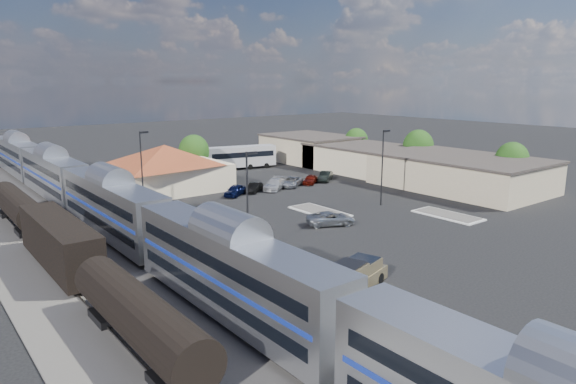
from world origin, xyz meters
TOP-DOWN VIEW (x-y plane):
  - ground at (0.00, 0.00)m, footprint 280.00×280.00m
  - railbed at (-21.00, 8.00)m, footprint 16.00×100.00m
  - platform at (-12.00, 6.00)m, footprint 5.50×92.00m
  - passenger_train at (-18.00, 6.35)m, footprint 3.00×104.00m
  - freight_cars at (-24.00, 1.16)m, footprint 2.80×46.00m
  - station_depot at (-4.56, 24.00)m, footprint 18.35×12.24m
  - buildings_east at (28.00, 14.28)m, footprint 14.40×51.40m
  - traffic_island_south at (4.00, 2.00)m, footprint 3.30×7.50m
  - traffic_island_north at (14.00, -8.00)m, footprint 3.30×7.50m
  - lamp_plat_s at (-10.90, -6.00)m, footprint 1.08×0.25m
  - lamp_plat_n at (-10.90, 16.00)m, footprint 1.08×0.25m
  - lamp_lot at (12.10, 0.00)m, footprint 1.08×0.25m
  - tree_east_a at (34.00, -4.00)m, footprint 4.56×4.56m
  - tree_east_b at (34.00, 12.00)m, footprint 4.94×4.94m
  - tree_east_c at (34.00, 26.00)m, footprint 4.41×4.41m
  - tree_depot at (3.00, 30.00)m, footprint 4.71×4.71m
  - pickup_truck at (-8.50, -16.07)m, footprint 6.40×3.79m
  - suv at (1.37, -2.75)m, footprint 5.58×4.31m
  - coach_bus at (12.97, 32.35)m, footprint 12.20×4.93m
  - person_a at (-12.37, -17.21)m, footprint 0.51×0.71m
  - person_b at (-12.17, -5.26)m, footprint 0.99×1.10m
  - parked_car_a at (0.97, 15.12)m, footprint 4.41×3.75m
  - parked_car_b at (4.17, 15.42)m, footprint 3.90×3.38m
  - parked_car_c at (7.37, 15.12)m, footprint 5.42×4.78m
  - parked_car_d at (10.57, 15.42)m, footprint 5.32×4.66m
  - parked_car_e at (13.77, 15.12)m, footprint 4.04×3.48m
  - parked_car_f at (16.97, 15.42)m, footprint 4.40×3.85m

SIDE VIEW (x-z plane):
  - ground at x=0.00m, z-range 0.00..0.00m
  - railbed at x=-21.00m, z-range 0.00..0.12m
  - platform at x=-12.00m, z-range 0.00..0.18m
  - traffic_island_south at x=4.00m, z-range 0.00..0.21m
  - traffic_island_north at x=14.00m, z-range 0.00..0.21m
  - parked_car_b at x=4.17m, z-range 0.00..1.27m
  - parked_car_e at x=13.77m, z-range 0.00..1.31m
  - parked_car_d at x=10.57m, z-range 0.00..1.36m
  - suv at x=1.37m, z-range 0.00..1.41m
  - parked_car_a at x=0.97m, z-range 0.00..1.43m
  - parked_car_f at x=16.97m, z-range 0.00..1.44m
  - parked_car_c at x=7.37m, z-range 0.00..1.50m
  - pickup_truck at x=-8.50m, z-range -0.05..2.03m
  - person_a at x=-12.37m, z-range 0.18..2.01m
  - person_b at x=-12.17m, z-range 0.18..2.06m
  - freight_cars at x=-24.00m, z-range -0.07..3.93m
  - coach_bus at x=12.97m, z-range 0.29..4.12m
  - buildings_east at x=28.00m, z-range -0.13..4.67m
  - passenger_train at x=-18.00m, z-range 0.09..5.64m
  - station_depot at x=-4.56m, z-range 0.03..6.23m
  - tree_east_c at x=34.00m, z-range 0.66..6.87m
  - tree_east_a at x=34.00m, z-range 0.68..7.10m
  - tree_depot at x=3.00m, z-range 0.71..7.34m
  - tree_east_b at x=34.00m, z-range 0.74..7.70m
  - lamp_plat_s at x=-10.90m, z-range 0.84..9.84m
  - lamp_plat_n at x=-10.90m, z-range 0.84..9.84m
  - lamp_lot at x=12.10m, z-range 0.84..9.84m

